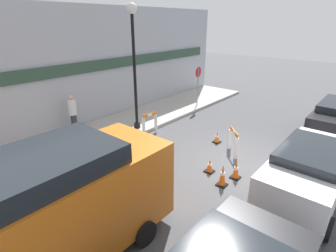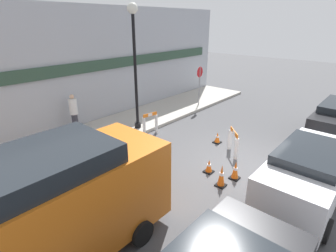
% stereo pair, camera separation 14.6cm
% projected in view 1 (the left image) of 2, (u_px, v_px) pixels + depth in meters
% --- Properties ---
extents(ground_plane, '(60.00, 60.00, 0.00)m').
position_uv_depth(ground_plane, '(241.00, 163.00, 9.51)').
color(ground_plane, '#4C4C4F').
extents(sidewalk_slab, '(18.00, 2.92, 0.15)m').
position_uv_depth(sidewalk_slab, '(130.00, 122.00, 13.06)').
color(sidewalk_slab, '#ADA89E').
rests_on(sidewalk_slab, ground_plane).
extents(storefront_facade, '(18.00, 0.22, 5.50)m').
position_uv_depth(storefront_facade, '(106.00, 65.00, 12.98)').
color(storefront_facade, '#A3A8B2').
rests_on(storefront_facade, ground_plane).
extents(streetlamp_post, '(0.44, 0.44, 5.32)m').
position_uv_depth(streetlamp_post, '(134.00, 52.00, 10.98)').
color(streetlamp_post, black).
rests_on(streetlamp_post, sidewalk_slab).
extents(stop_sign, '(0.60, 0.07, 2.23)m').
position_uv_depth(stop_sign, '(198.00, 80.00, 15.09)').
color(stop_sign, gray).
rests_on(stop_sign, sidewalk_slab).
extents(barricade_0, '(0.72, 0.72, 0.99)m').
position_uv_depth(barricade_0, '(233.00, 141.00, 9.96)').
color(barricade_0, white).
rests_on(barricade_0, ground_plane).
extents(barricade_1, '(0.73, 0.25, 1.04)m').
position_uv_depth(barricade_1, '(150.00, 124.00, 11.61)').
color(barricade_1, white).
rests_on(barricade_1, ground_plane).
extents(barricade_2, '(0.15, 0.77, 1.02)m').
position_uv_depth(barricade_2, '(142.00, 162.00, 8.43)').
color(barricade_2, white).
rests_on(barricade_2, ground_plane).
extents(traffic_cone_0, '(0.30, 0.30, 0.45)m').
position_uv_depth(traffic_cone_0, '(119.00, 163.00, 9.07)').
color(traffic_cone_0, black).
rests_on(traffic_cone_0, ground_plane).
extents(traffic_cone_1, '(0.30, 0.30, 0.47)m').
position_uv_depth(traffic_cone_1, '(210.00, 166.00, 8.86)').
color(traffic_cone_1, black).
rests_on(traffic_cone_1, ground_plane).
extents(traffic_cone_2, '(0.30, 0.30, 0.47)m').
position_uv_depth(traffic_cone_2, '(217.00, 137.00, 11.02)').
color(traffic_cone_2, black).
rests_on(traffic_cone_2, ground_plane).
extents(traffic_cone_3, '(0.30, 0.30, 0.73)m').
position_uv_depth(traffic_cone_3, '(223.00, 175.00, 8.07)').
color(traffic_cone_3, black).
rests_on(traffic_cone_3, ground_plane).
extents(traffic_cone_4, '(0.30, 0.30, 0.63)m').
position_uv_depth(traffic_cone_4, '(236.00, 170.00, 8.48)').
color(traffic_cone_4, black).
rests_on(traffic_cone_4, ground_plane).
extents(person_worker, '(0.35, 0.35, 1.73)m').
position_uv_depth(person_worker, '(116.00, 156.00, 8.04)').
color(person_worker, '#33333D').
rests_on(person_worker, ground_plane).
extents(person_pedestrian, '(0.45, 0.45, 1.71)m').
position_uv_depth(person_pedestrian, '(73.00, 113.00, 11.43)').
color(person_pedestrian, '#33333D').
rests_on(person_pedestrian, sidewalk_slab).
extents(parked_car_1, '(4.15, 1.84, 1.64)m').
position_uv_depth(parked_car_1, '(309.00, 171.00, 7.25)').
color(parked_car_1, silver).
rests_on(parked_car_1, ground_plane).
extents(work_van, '(5.39, 2.13, 2.61)m').
position_uv_depth(work_van, '(44.00, 213.00, 4.94)').
color(work_van, '#D16619').
rests_on(work_van, ground_plane).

